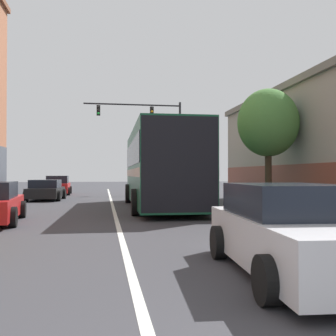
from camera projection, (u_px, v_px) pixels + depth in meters
lane_center_line at (113, 208)px, 17.62m from camera, size 0.14×46.34×0.01m
bus at (160, 165)px, 17.99m from camera, size 3.11×10.80×3.49m
hatchback_foreground at (290, 232)px, 6.00m from camera, size 2.10×4.22×1.38m
parked_car_left_near at (46, 190)px, 23.24m from camera, size 2.09×3.90×1.21m
parked_car_left_distant at (58, 186)px, 29.64m from camera, size 2.04×4.65×1.42m
traffic_signal_gantry at (154, 128)px, 31.25m from camera, size 7.71×0.36×7.34m
street_tree_near at (268, 123)px, 16.12m from camera, size 2.54×2.28×5.05m
street_tree_far at (199, 144)px, 28.48m from camera, size 2.61×2.35×5.16m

